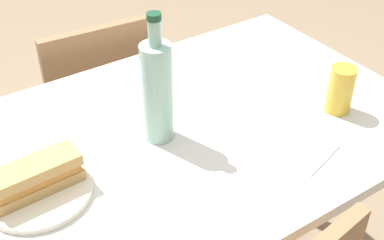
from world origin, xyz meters
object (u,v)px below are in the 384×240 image
at_px(plate_near, 38,191).
at_px(baguette_sandwich_near, 34,177).
at_px(water_bottle, 157,91).
at_px(beer_glass, 341,90).
at_px(dining_table, 192,163).
at_px(chair_far, 99,109).
at_px(knife_near, 23,177).

relative_size(plate_near, baguette_sandwich_near, 1.17).
distance_m(water_bottle, beer_glass, 0.47).
height_order(plate_near, beer_glass, beer_glass).
xyz_separation_m(dining_table, chair_far, (-0.01, 0.59, -0.17)).
bearing_deg(plate_near, beer_glass, -10.00).
height_order(plate_near, water_bottle, water_bottle).
relative_size(knife_near, beer_glass, 1.43).
distance_m(plate_near, baguette_sandwich_near, 0.04).
xyz_separation_m(knife_near, beer_glass, (0.77, -0.18, 0.04)).
relative_size(baguette_sandwich_near, water_bottle, 0.62).
bearing_deg(beer_glass, water_bottle, 159.81).
relative_size(chair_far, plate_near, 3.64).
relative_size(baguette_sandwich_near, knife_near, 1.11).
relative_size(chair_far, baguette_sandwich_near, 4.26).
xyz_separation_m(baguette_sandwich_near, knife_near, (-0.01, 0.05, -0.03)).
height_order(chair_far, beer_glass, beer_glass).
bearing_deg(beer_glass, dining_table, 157.07).
height_order(plate_near, knife_near, knife_near).
xyz_separation_m(baguette_sandwich_near, water_bottle, (0.32, 0.03, 0.08)).
bearing_deg(baguette_sandwich_near, beer_glass, -10.00).
bearing_deg(dining_table, baguette_sandwich_near, -177.72).
distance_m(chair_far, water_bottle, 0.72).
relative_size(dining_table, water_bottle, 3.62).
distance_m(plate_near, water_bottle, 0.34).
relative_size(chair_far, water_bottle, 2.62).
distance_m(dining_table, chair_far, 0.61).
xyz_separation_m(plate_near, knife_near, (-0.01, 0.05, 0.01)).
relative_size(chair_far, knife_near, 4.71).
bearing_deg(water_bottle, dining_table, -8.16).
height_order(dining_table, knife_near, knife_near).
bearing_deg(beer_glass, plate_near, 170.00).
bearing_deg(water_bottle, chair_far, 82.08).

